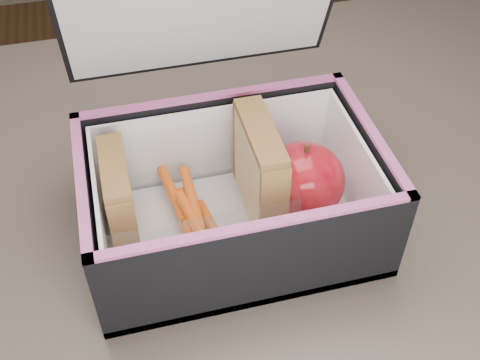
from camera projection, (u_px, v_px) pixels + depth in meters
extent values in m
cube|color=brown|center=(249.00, 214.00, 0.67)|extent=(1.20, 0.80, 0.03)
cube|color=#382D26|center=(455.00, 165.00, 1.27)|extent=(0.05, 0.05, 0.72)
cube|color=black|center=(200.00, 5.00, 0.58)|extent=(0.28, 0.07, 0.17)
cube|color=tan|center=(113.00, 204.00, 0.58)|extent=(0.01, 0.08, 0.09)
cube|color=#C7676C|center=(121.00, 205.00, 0.58)|extent=(0.01, 0.08, 0.08)
cube|color=tan|center=(128.00, 201.00, 0.58)|extent=(0.01, 0.08, 0.09)
cube|color=brown|center=(113.00, 167.00, 0.55)|extent=(0.02, 0.09, 0.01)
cube|color=tan|center=(251.00, 174.00, 0.60)|extent=(0.01, 0.10, 0.10)
cube|color=#C7676C|center=(259.00, 176.00, 0.60)|extent=(0.01, 0.09, 0.10)
cube|color=tan|center=(267.00, 171.00, 0.60)|extent=(0.01, 0.10, 0.10)
cube|color=brown|center=(261.00, 131.00, 0.56)|extent=(0.03, 0.10, 0.01)
cylinder|color=#D25F18|center=(215.00, 233.00, 0.60)|extent=(0.03, 0.09, 0.01)
cylinder|color=#D25F18|center=(188.00, 222.00, 0.60)|extent=(0.01, 0.09, 0.01)
cylinder|color=#D25F18|center=(192.00, 199.00, 0.61)|extent=(0.01, 0.09, 0.01)
cylinder|color=#D25F18|center=(187.00, 227.00, 0.61)|extent=(0.01, 0.09, 0.01)
cylinder|color=#D25F18|center=(172.00, 192.00, 0.63)|extent=(0.02, 0.09, 0.01)
cylinder|color=#D25F18|center=(195.00, 224.00, 0.58)|extent=(0.03, 0.09, 0.01)
cylinder|color=#D25F18|center=(192.00, 221.00, 0.61)|extent=(0.01, 0.09, 0.01)
cube|color=white|center=(305.00, 208.00, 0.64)|extent=(0.08, 0.08, 0.01)
ellipsoid|color=maroon|center=(304.00, 181.00, 0.60)|extent=(0.11, 0.11, 0.08)
cylinder|color=#412617|center=(307.00, 149.00, 0.57)|extent=(0.01, 0.01, 0.01)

